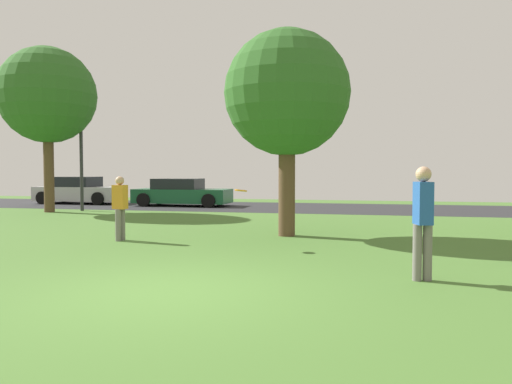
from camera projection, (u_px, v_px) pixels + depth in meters
The scene contains 10 objects.
ground_plane at pixel (166, 292), 6.91m from camera, with size 44.00×44.00×0.00m, color #47702D.
road_strip at pixel (305, 208), 22.51m from camera, with size 44.00×6.40×0.01m, color #28282B.
birch_tree_lone at pixel (287, 94), 12.67m from camera, with size 3.25×3.25×5.33m.
oak_tree_left at pixel (47, 96), 19.93m from camera, with size 3.88×3.88×6.70m.
person_thrower at pixel (120, 206), 11.90m from camera, with size 0.35×0.30×1.56m.
person_bystander at pixel (423, 217), 7.56m from camera, with size 0.30×0.36×1.77m.
frisbee_disc at pixel (241, 191), 10.77m from camera, with size 0.37×0.37×0.06m.
parked_car_silver at pixel (79, 191), 25.34m from camera, with size 4.43×2.05×1.38m.
parked_car_green at pixel (182, 193), 23.63m from camera, with size 4.58×2.00×1.31m.
street_lamp_post at pixel (81, 157), 20.67m from camera, with size 0.14×0.14×4.50m, color #2D2D33.
Camera 1 is at (2.74, -6.40, 1.71)m, focal length 34.51 mm.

